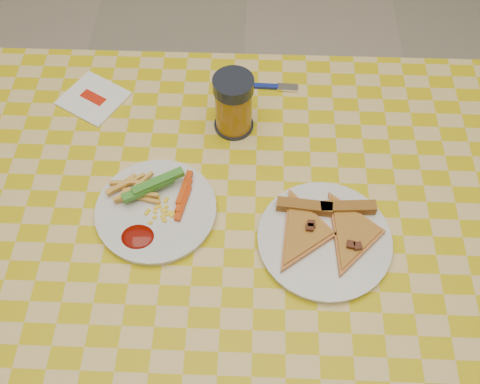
% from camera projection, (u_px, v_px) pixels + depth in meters
% --- Properties ---
extents(ground, '(8.00, 8.00, 0.00)m').
position_uv_depth(ground, '(231.00, 355.00, 1.56)').
color(ground, '#BDB498').
rests_on(ground, ground).
extents(table, '(1.28, 0.88, 0.76)m').
position_uv_depth(table, '(226.00, 249.00, 0.99)').
color(table, white).
rests_on(table, ground).
extents(plate_left, '(0.21, 0.21, 0.01)m').
position_uv_depth(plate_left, '(156.00, 211.00, 0.94)').
color(plate_left, silver).
rests_on(plate_left, table).
extents(plate_right, '(0.28, 0.28, 0.01)m').
position_uv_depth(plate_right, '(324.00, 240.00, 0.91)').
color(plate_right, silver).
rests_on(plate_right, table).
extents(fries_veggies, '(0.17, 0.16, 0.04)m').
position_uv_depth(fries_veggies, '(151.00, 199.00, 0.93)').
color(fries_veggies, gold).
rests_on(fries_veggies, plate_left).
extents(pizza_slices, '(0.21, 0.20, 0.02)m').
position_uv_depth(pizza_slices, '(326.00, 229.00, 0.90)').
color(pizza_slices, '#D08240').
rests_on(pizza_slices, plate_right).
extents(drink_glass, '(0.08, 0.08, 0.13)m').
position_uv_depth(drink_glass, '(234.00, 105.00, 1.00)').
color(drink_glass, black).
rests_on(drink_glass, table).
extents(napkin, '(0.15, 0.15, 0.01)m').
position_uv_depth(napkin, '(93.00, 98.00, 1.09)').
color(napkin, white).
rests_on(napkin, table).
extents(fork, '(0.14, 0.02, 0.01)m').
position_uv_depth(fork, '(266.00, 86.00, 1.11)').
color(fork, navy).
rests_on(fork, table).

